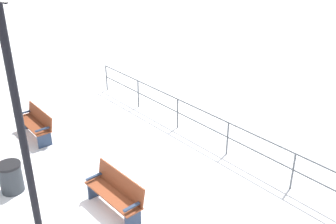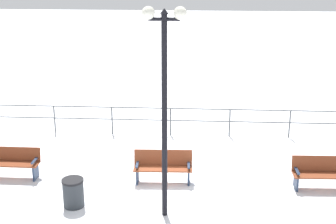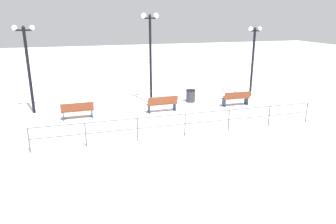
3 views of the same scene
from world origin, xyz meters
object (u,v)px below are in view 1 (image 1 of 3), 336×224
at_px(lamppost_middle, 13,87).
at_px(trash_bin, 11,177).
at_px(bench_nearest, 36,123).
at_px(bench_second, 116,192).

distance_m(lamppost_middle, trash_bin, 3.97).
distance_m(bench_nearest, lamppost_middle, 5.85).
height_order(bench_nearest, bench_second, bench_second).
height_order(bench_nearest, trash_bin, bench_nearest).
bearing_deg(lamppost_middle, bench_second, -174.63).
distance_m(bench_nearest, bench_second, 4.44).
height_order(bench_second, trash_bin, bench_second).
xyz_separation_m(bench_second, lamppost_middle, (1.83, 0.17, 3.05)).
xyz_separation_m(bench_nearest, lamppost_middle, (1.87, 4.62, 3.06)).
relative_size(bench_nearest, bench_second, 0.98).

